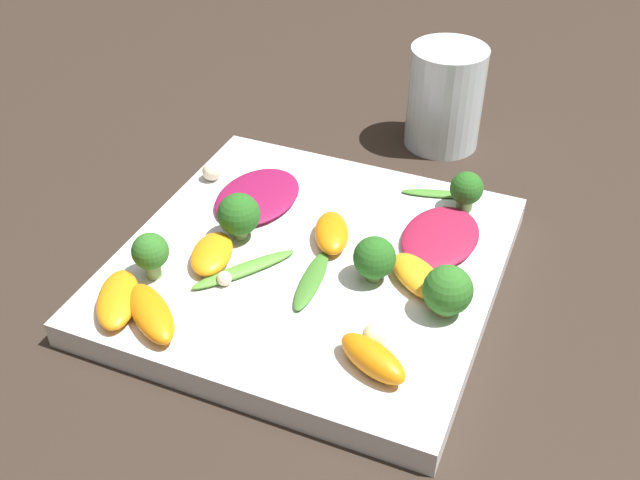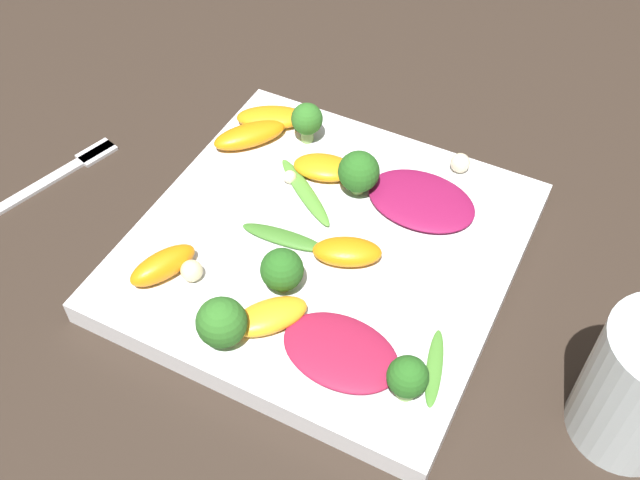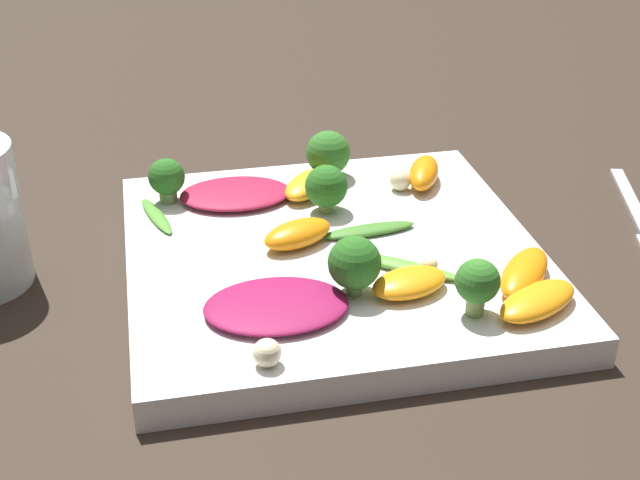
{
  "view_description": "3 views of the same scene",
  "coord_description": "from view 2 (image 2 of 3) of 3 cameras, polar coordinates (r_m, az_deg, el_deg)",
  "views": [
    {
      "loc": [
        0.2,
        -0.45,
        0.42
      ],
      "look_at": [
        0.0,
        0.01,
        0.03
      ],
      "focal_mm": 42.0,
      "sensor_mm": 36.0,
      "label": 1
    },
    {
      "loc": [
        0.37,
        0.19,
        0.5
      ],
      "look_at": [
        0.02,
        0.01,
        0.05
      ],
      "focal_mm": 42.0,
      "sensor_mm": 36.0,
      "label": 2
    },
    {
      "loc": [
        -0.57,
        0.13,
        0.36
      ],
      "look_at": [
        -0.0,
        0.01,
        0.03
      ],
      "focal_mm": 50.0,
      "sensor_mm": 36.0,
      "label": 3
    }
  ],
  "objects": [
    {
      "name": "ground_plane",
      "position": [
        0.65,
        0.34,
        -1.41
      ],
      "size": [
        2.4,
        2.4,
        0.0
      ],
      "primitive_type": "plane",
      "color": "#2D231C"
    },
    {
      "name": "plate",
      "position": [
        0.64,
        0.35,
        -0.74
      ],
      "size": [
        0.31,
        0.31,
        0.02
      ],
      "color": "white",
      "rests_on": "ground_plane"
    },
    {
      "name": "fork",
      "position": [
        0.76,
        -19.44,
        4.73
      ],
      "size": [
        0.16,
        0.06,
        0.01
      ],
      "color": "silver",
      "rests_on": "ground_plane"
    },
    {
      "name": "radicchio_leaf_0",
      "position": [
        0.56,
        1.59,
        -8.51
      ],
      "size": [
        0.07,
        0.1,
        0.01
      ],
      "color": "maroon",
      "rests_on": "plate"
    },
    {
      "name": "radicchio_leaf_1",
      "position": [
        0.67,
        7.71,
        3.02
      ],
      "size": [
        0.08,
        0.1,
        0.01
      ],
      "color": "maroon",
      "rests_on": "plate"
    },
    {
      "name": "orange_segment_0",
      "position": [
        0.74,
        -3.73,
        9.31
      ],
      "size": [
        0.06,
        0.07,
        0.02
      ],
      "color": "orange",
      "rests_on": "plate"
    },
    {
      "name": "orange_segment_1",
      "position": [
        0.62,
        -11.89,
        -1.89
      ],
      "size": [
        0.06,
        0.05,
        0.02
      ],
      "color": "orange",
      "rests_on": "plate"
    },
    {
      "name": "orange_segment_2",
      "position": [
        0.72,
        -5.39,
        7.96
      ],
      "size": [
        0.07,
        0.07,
        0.02
      ],
      "color": "orange",
      "rests_on": "plate"
    },
    {
      "name": "orange_segment_3",
      "position": [
        0.61,
        2.08,
        -0.9
      ],
      "size": [
        0.05,
        0.06,
        0.02
      ],
      "color": "orange",
      "rests_on": "plate"
    },
    {
      "name": "orange_segment_4",
      "position": [
        0.58,
        -3.92,
        -5.81
      ],
      "size": [
        0.07,
        0.06,
        0.02
      ],
      "color": "orange",
      "rests_on": "plate"
    },
    {
      "name": "orange_segment_5",
      "position": [
        0.68,
        0.29,
        5.55
      ],
      "size": [
        0.05,
        0.06,
        0.02
      ],
      "color": "orange",
      "rests_on": "plate"
    },
    {
      "name": "broccoli_floret_0",
      "position": [
        0.66,
        3.11,
        5.14
      ],
      "size": [
        0.04,
        0.04,
        0.04
      ],
      "color": "#84AD5B",
      "rests_on": "plate"
    },
    {
      "name": "broccoli_floret_1",
      "position": [
        0.71,
        -1.0,
        9.12
      ],
      "size": [
        0.03,
        0.03,
        0.04
      ],
      "color": "#7A9E51",
      "rests_on": "plate"
    },
    {
      "name": "broccoli_floret_2",
      "position": [
        0.59,
        -2.91,
        -2.31
      ],
      "size": [
        0.03,
        0.03,
        0.04
      ],
      "color": "#7A9E51",
      "rests_on": "plate"
    },
    {
      "name": "broccoli_floret_3",
      "position": [
        0.56,
        -7.5,
        -6.28
      ],
      "size": [
        0.04,
        0.04,
        0.04
      ],
      "color": "#7A9E51",
      "rests_on": "plate"
    },
    {
      "name": "broccoli_floret_4",
      "position": [
        0.53,
        6.69,
        -10.38
      ],
      "size": [
        0.03,
        0.03,
        0.04
      ],
      "color": "#84AD5B",
      "rests_on": "plate"
    },
    {
      "name": "arugula_sprig_0",
      "position": [
        0.63,
        -2.81,
        0.21
      ],
      "size": [
        0.02,
        0.08,
        0.01
      ],
      "color": "#3D7528",
      "rests_on": "plate"
    },
    {
      "name": "arugula_sprig_1",
      "position": [
        0.56,
        8.71,
        -9.57
      ],
      "size": [
        0.07,
        0.03,
        0.0
      ],
      "color": "#47842D",
      "rests_on": "plate"
    },
    {
      "name": "arugula_sprig_2",
      "position": [
        0.67,
        -1.15,
        3.71
      ],
      "size": [
        0.07,
        0.08,
        0.01
      ],
      "color": "#518E33",
      "rests_on": "plate"
    },
    {
      "name": "macadamia_nut_0",
      "position": [
        0.68,
        -2.32,
        4.82
      ],
      "size": [
        0.01,
        0.01,
        0.01
      ],
      "color": "beige",
      "rests_on": "plate"
    },
    {
      "name": "macadamia_nut_1",
      "position": [
        0.7,
        10.63,
        5.8
      ],
      "size": [
        0.02,
        0.02,
        0.02
      ],
      "color": "beige",
      "rests_on": "plate"
    },
    {
      "name": "macadamia_nut_2",
      "position": [
        0.61,
        -9.76,
        -2.32
      ],
      "size": [
        0.02,
        0.02,
        0.02
      ],
      "color": "beige",
      "rests_on": "plate"
    }
  ]
}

